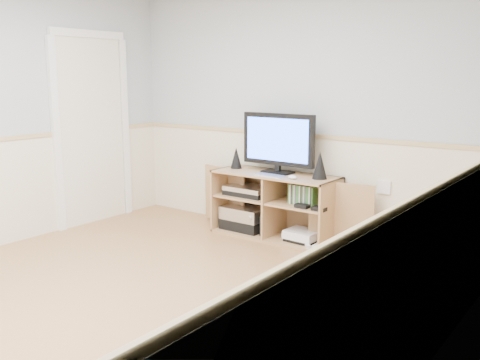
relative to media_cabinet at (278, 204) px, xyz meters
name	(u,v)px	position (x,y,z in m)	size (l,w,h in m)	color
room	(129,132)	(-0.02, -1.91, 0.88)	(4.04, 4.54, 2.54)	tan
media_cabinet	(278,204)	(0.00, 0.00, 0.00)	(2.00, 0.48, 0.65)	tan
monitor	(278,141)	(0.00, -0.01, 0.64)	(0.80, 0.18, 0.59)	black
speaker_left	(236,158)	(-0.50, -0.04, 0.43)	(0.12, 0.12, 0.22)	black
speaker_right	(320,165)	(0.49, -0.04, 0.45)	(0.14, 0.14, 0.26)	black
keyboard	(271,176)	(0.04, -0.20, 0.32)	(0.32, 0.13, 0.01)	white
mouse	(293,177)	(0.29, -0.20, 0.34)	(0.10, 0.06, 0.04)	white
av_components	(247,211)	(-0.34, -0.06, -0.11)	(0.53, 0.34, 0.47)	black
game_consoles	(302,236)	(0.33, -0.07, -0.26)	(0.45, 0.30, 0.11)	white
game_cases	(304,195)	(0.34, -0.08, 0.15)	(0.27, 0.14, 0.19)	#3F8C3F
wall_outlet	(384,187)	(1.03, 0.19, 0.27)	(0.12, 0.03, 0.12)	white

